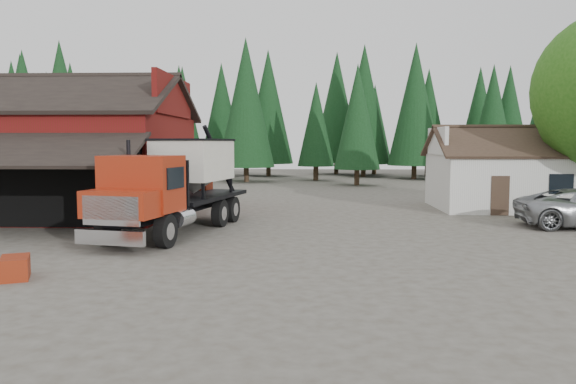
{
  "coord_description": "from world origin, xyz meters",
  "views": [
    {
      "loc": [
        1.9,
        -18.46,
        3.64
      ],
      "look_at": [
        1.1,
        2.56,
        1.8
      ],
      "focal_mm": 35.0,
      "sensor_mm": 36.0,
      "label": 1
    }
  ],
  "objects": [
    {
      "name": "near_pine_c",
      "position": [
        22.0,
        26.0,
        6.89
      ],
      "size": [
        4.84,
        4.84,
        12.4
      ],
      "color": "#382619",
      "rests_on": "ground"
    },
    {
      "name": "near_pine_b",
      "position": [
        6.0,
        30.0,
        5.89
      ],
      "size": [
        3.96,
        3.96,
        10.4
      ],
      "color": "#382619",
      "rests_on": "ground"
    },
    {
      "name": "red_barn",
      "position": [
        -11.0,
        9.9,
        2.69
      ],
      "size": [
        12.8,
        13.63,
        7.18
      ],
      "color": "#601012",
      "rests_on": "ground"
    },
    {
      "name": "near_pine_a",
      "position": [
        -22.0,
        28.0,
        6.39
      ],
      "size": [
        4.4,
        4.4,
        11.4
      ],
      "color": "#382619",
      "rests_on": "ground"
    },
    {
      "name": "farmhouse",
      "position": [
        13.0,
        13.0,
        1.67
      ],
      "size": [
        8.6,
        6.42,
        4.65
      ],
      "color": "silver",
      "rests_on": "ground"
    },
    {
      "name": "near_pine_d",
      "position": [
        -4.0,
        34.0,
        7.39
      ],
      "size": [
        5.28,
        5.28,
        13.4
      ],
      "color": "#382619",
      "rests_on": "ground"
    },
    {
      "name": "equip_box",
      "position": [
        -6.0,
        -3.93,
        0.3
      ],
      "size": [
        1.08,
        1.29,
        0.6
      ],
      "primitive_type": "cube",
      "rotation": [
        0.0,
        0.0,
        0.41
      ],
      "color": "maroon",
      "rests_on": "ground"
    },
    {
      "name": "conifer_backdrop",
      "position": [
        0.0,
        42.0,
        0.0
      ],
      "size": [
        76.0,
        16.0,
        16.0
      ],
      "primitive_type": null,
      "color": "black",
      "rests_on": "ground"
    },
    {
      "name": "ground",
      "position": [
        0.0,
        0.0,
        0.0
      ],
      "size": [
        120.0,
        120.0,
        0.0
      ],
      "primitive_type": "plane",
      "color": "#4D473D",
      "rests_on": "ground"
    },
    {
      "name": "feed_truck",
      "position": [
        -3.49,
        4.03,
        2.07
      ],
      "size": [
        4.64,
        10.15,
        4.43
      ],
      "rotation": [
        0.0,
        0.0,
        -0.21
      ],
      "color": "black",
      "rests_on": "ground"
    }
  ]
}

